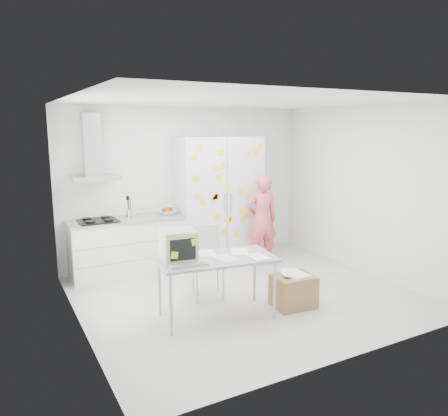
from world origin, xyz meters
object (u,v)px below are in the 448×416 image
person (262,220)px  chair (206,257)px  desk (193,252)px  cardboard_box (293,290)px

person → chair: person is taller
desk → chair: (0.49, 0.63, -0.30)m
chair → desk: bearing=-112.5°
person → desk: size_ratio=1.03×
chair → cardboard_box: 1.29m
desk → chair: 0.86m
desk → person: bearing=44.4°
person → desk: 2.45m
chair → person: bearing=45.2°
person → chair: size_ratio=1.57×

